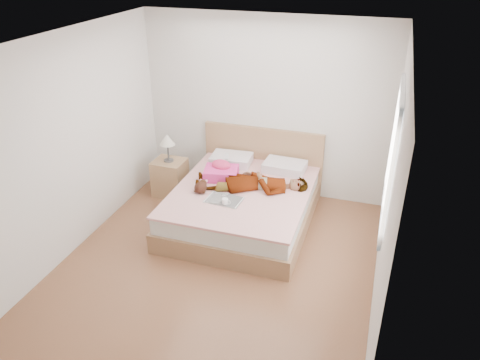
{
  "coord_description": "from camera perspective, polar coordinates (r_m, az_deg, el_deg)",
  "views": [
    {
      "loc": [
        1.64,
        -4.21,
        3.46
      ],
      "look_at": [
        0.0,
        0.85,
        0.7
      ],
      "focal_mm": 35.0,
      "sensor_mm": 36.0,
      "label": 1
    }
  ],
  "objects": [
    {
      "name": "phone",
      "position": [
        6.63,
        -1.62,
        2.89
      ],
      "size": [
        0.07,
        0.11,
        0.06
      ],
      "primitive_type": "cube",
      "rotation": [
        0.44,
        0.0,
        0.25
      ],
      "color": "silver",
      "rests_on": "bed"
    },
    {
      "name": "coffee_mug",
      "position": [
        5.79,
        -1.79,
        -2.68
      ],
      "size": [
        0.11,
        0.08,
        0.09
      ],
      "color": "white",
      "rests_on": "bed"
    },
    {
      "name": "nightstand",
      "position": [
        7.04,
        -8.54,
        0.62
      ],
      "size": [
        0.46,
        0.41,
        0.97
      ],
      "color": "olive",
      "rests_on": "ground"
    },
    {
      "name": "magazine",
      "position": [
        5.91,
        -1.98,
        -2.42
      ],
      "size": [
        0.47,
        0.33,
        0.03
      ],
      "color": "white",
      "rests_on": "bed"
    },
    {
      "name": "room_shell",
      "position": [
        4.92,
        17.99,
        2.52
      ],
      "size": [
        4.0,
        4.0,
        4.0
      ],
      "color": "white",
      "rests_on": "ground"
    },
    {
      "name": "towel",
      "position": [
        6.43,
        -2.31,
        1.07
      ],
      "size": [
        0.52,
        0.45,
        0.24
      ],
      "color": "#FF4596",
      "rests_on": "bed"
    },
    {
      "name": "plush_toy",
      "position": [
        6.1,
        -4.78,
        -0.81
      ],
      "size": [
        0.17,
        0.26,
        0.14
      ],
      "color": "black",
      "rests_on": "bed"
    },
    {
      "name": "woman",
      "position": [
        6.19,
        1.53,
        0.01
      ],
      "size": [
        1.59,
        0.91,
        0.21
      ],
      "primitive_type": "imported",
      "rotation": [
        0.0,
        0.0,
        -1.32
      ],
      "color": "white",
      "rests_on": "bed"
    },
    {
      "name": "bed",
      "position": [
        6.35,
        0.52,
        -2.67
      ],
      "size": [
        1.8,
        2.08,
        1.0
      ],
      "color": "brown",
      "rests_on": "ground"
    },
    {
      "name": "hair",
      "position": [
        6.76,
        -2.02,
        1.89
      ],
      "size": [
        0.57,
        0.64,
        0.08
      ],
      "primitive_type": "ellipsoid",
      "rotation": [
        0.0,
        0.0,
        -0.28
      ],
      "color": "black",
      "rests_on": "bed"
    },
    {
      "name": "ground",
      "position": [
        5.69,
        -2.69,
        -10.05
      ],
      "size": [
        4.0,
        4.0,
        0.0
      ],
      "primitive_type": "plane",
      "color": "#4C2918",
      "rests_on": "ground"
    }
  ]
}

